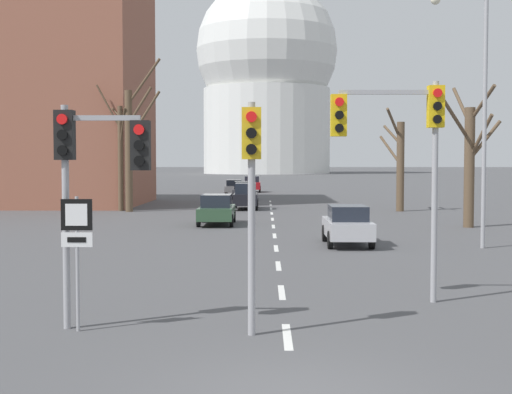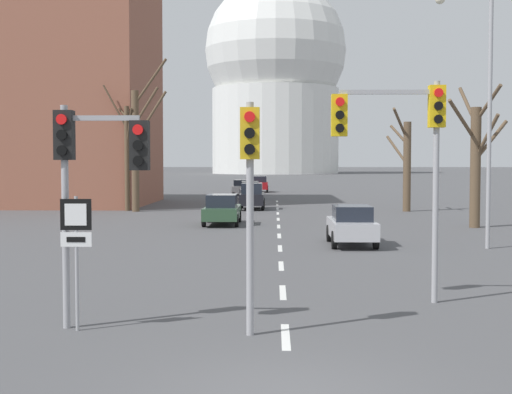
{
  "view_description": "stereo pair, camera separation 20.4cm",
  "coord_description": "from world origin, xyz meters",
  "px_view_note": "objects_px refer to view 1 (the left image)",
  "views": [
    {
      "loc": [
        -0.42,
        -9.7,
        3.27
      ],
      "look_at": [
        -0.61,
        5.8,
        2.5
      ],
      "focal_mm": 50.0,
      "sensor_mm": 36.0,
      "label": 1
    },
    {
      "loc": [
        -0.21,
        -9.7,
        3.27
      ],
      "look_at": [
        -0.61,
        5.8,
        2.5
      ],
      "focal_mm": 50.0,
      "sensor_mm": 36.0,
      "label": 2
    }
  ],
  "objects_px": {
    "route_sign_post": "(77,239)",
    "sedan_far_right": "(243,190)",
    "sedan_near_right": "(217,209)",
    "street_lamp_right": "(476,96)",
    "sedan_distant_centre": "(246,196)",
    "traffic_signal_near_left": "(92,161)",
    "traffic_signal_near_right": "(402,135)",
    "sedan_far_left": "(234,187)",
    "traffic_signal_centre_tall": "(252,172)",
    "sedan_near_left": "(252,184)",
    "sedan_mid_centre": "(347,225)"
  },
  "relations": [
    {
      "from": "traffic_signal_near_right",
      "to": "sedan_near_left",
      "type": "height_order",
      "value": "traffic_signal_near_right"
    },
    {
      "from": "traffic_signal_near_left",
      "to": "sedan_distant_centre",
      "type": "xyz_separation_m",
      "value": [
        2.02,
        34.78,
        -2.39
      ]
    },
    {
      "from": "sedan_mid_centre",
      "to": "traffic_signal_centre_tall",
      "type": "bearing_deg",
      "value": -103.48
    },
    {
      "from": "route_sign_post",
      "to": "sedan_near_left",
      "type": "bearing_deg",
      "value": 87.96
    },
    {
      "from": "sedan_distant_centre",
      "to": "sedan_mid_centre",
      "type": "bearing_deg",
      "value": -77.69
    },
    {
      "from": "route_sign_post",
      "to": "street_lamp_right",
      "type": "bearing_deg",
      "value": 49.22
    },
    {
      "from": "sedan_mid_centre",
      "to": "sedan_far_left",
      "type": "xyz_separation_m",
      "value": [
        -6.25,
        41.9,
        -0.05
      ]
    },
    {
      "from": "street_lamp_right",
      "to": "sedan_mid_centre",
      "type": "xyz_separation_m",
      "value": [
        -4.65,
        0.9,
        -4.9
      ]
    },
    {
      "from": "street_lamp_right",
      "to": "sedan_distant_centre",
      "type": "xyz_separation_m",
      "value": [
        -9.19,
        21.7,
        -4.8
      ]
    },
    {
      "from": "street_lamp_right",
      "to": "sedan_far_left",
      "type": "xyz_separation_m",
      "value": [
        -10.9,
        42.8,
        -4.95
      ]
    },
    {
      "from": "traffic_signal_centre_tall",
      "to": "sedan_distant_centre",
      "type": "relative_size",
      "value": 1.05
    },
    {
      "from": "street_lamp_right",
      "to": "sedan_distant_centre",
      "type": "distance_m",
      "value": 24.05
    },
    {
      "from": "route_sign_post",
      "to": "sedan_far_left",
      "type": "relative_size",
      "value": 0.58
    },
    {
      "from": "traffic_signal_near_left",
      "to": "route_sign_post",
      "type": "height_order",
      "value": "traffic_signal_near_left"
    },
    {
      "from": "sedan_far_right",
      "to": "sedan_distant_centre",
      "type": "xyz_separation_m",
      "value": [
        0.59,
        -13.42,
        0.12
      ]
    },
    {
      "from": "traffic_signal_near_left",
      "to": "traffic_signal_near_right",
      "type": "xyz_separation_m",
      "value": [
        6.49,
        2.72,
        0.61
      ]
    },
    {
      "from": "sedan_near_left",
      "to": "sedan_far_right",
      "type": "relative_size",
      "value": 0.9
    },
    {
      "from": "traffic_signal_centre_tall",
      "to": "sedan_far_left",
      "type": "relative_size",
      "value": 0.97
    },
    {
      "from": "sedan_far_left",
      "to": "sedan_near_left",
      "type": "bearing_deg",
      "value": 74.73
    },
    {
      "from": "sedan_near_left",
      "to": "sedan_far_left",
      "type": "bearing_deg",
      "value": -105.27
    },
    {
      "from": "sedan_distant_centre",
      "to": "route_sign_post",
      "type": "bearing_deg",
      "value": -93.73
    },
    {
      "from": "traffic_signal_near_left",
      "to": "route_sign_post",
      "type": "distance_m",
      "value": 1.54
    },
    {
      "from": "sedan_near_left",
      "to": "sedan_far_left",
      "type": "distance_m",
      "value": 6.24
    },
    {
      "from": "traffic_signal_near_left",
      "to": "sedan_distant_centre",
      "type": "height_order",
      "value": "traffic_signal_near_left"
    },
    {
      "from": "traffic_signal_centre_tall",
      "to": "sedan_near_left",
      "type": "xyz_separation_m",
      "value": [
        -1.14,
        62.38,
        -2.21
      ]
    },
    {
      "from": "traffic_signal_near_right",
      "to": "sedan_near_right",
      "type": "bearing_deg",
      "value": 105.62
    },
    {
      "from": "route_sign_post",
      "to": "sedan_mid_centre",
      "type": "relative_size",
      "value": 0.64
    },
    {
      "from": "route_sign_post",
      "to": "sedan_far_right",
      "type": "xyz_separation_m",
      "value": [
        1.69,
        48.41,
        -1.0
      ]
    },
    {
      "from": "sedan_distant_centre",
      "to": "street_lamp_right",
      "type": "bearing_deg",
      "value": -67.04
    },
    {
      "from": "sedan_mid_centre",
      "to": "sedan_far_right",
      "type": "bearing_deg",
      "value": 98.53
    },
    {
      "from": "traffic_signal_centre_tall",
      "to": "sedan_near_right",
      "type": "distance_m",
      "value": 23.58
    },
    {
      "from": "traffic_signal_centre_tall",
      "to": "route_sign_post",
      "type": "relative_size",
      "value": 1.68
    },
    {
      "from": "sedan_near_left",
      "to": "sedan_near_right",
      "type": "bearing_deg",
      "value": -91.63
    },
    {
      "from": "sedan_mid_centre",
      "to": "sedan_far_left",
      "type": "height_order",
      "value": "sedan_mid_centre"
    },
    {
      "from": "traffic_signal_centre_tall",
      "to": "sedan_near_right",
      "type": "height_order",
      "value": "traffic_signal_centre_tall"
    },
    {
      "from": "sedan_far_left",
      "to": "sedan_distant_centre",
      "type": "bearing_deg",
      "value": -85.37
    },
    {
      "from": "traffic_signal_near_left",
      "to": "sedan_mid_centre",
      "type": "distance_m",
      "value": 15.64
    },
    {
      "from": "traffic_signal_centre_tall",
      "to": "street_lamp_right",
      "type": "distance_m",
      "value": 16.02
    },
    {
      "from": "sedan_near_right",
      "to": "sedan_far_right",
      "type": "distance_m",
      "value": 25.31
    },
    {
      "from": "street_lamp_right",
      "to": "sedan_near_right",
      "type": "distance_m",
      "value": 15.09
    },
    {
      "from": "sedan_mid_centre",
      "to": "sedan_far_right",
      "type": "xyz_separation_m",
      "value": [
        -5.13,
        34.21,
        -0.02
      ]
    },
    {
      "from": "sedan_near_right",
      "to": "sedan_far_left",
      "type": "relative_size",
      "value": 0.97
    },
    {
      "from": "traffic_signal_centre_tall",
      "to": "route_sign_post",
      "type": "bearing_deg",
      "value": 175.64
    },
    {
      "from": "traffic_signal_near_right",
      "to": "sedan_mid_centre",
      "type": "height_order",
      "value": "traffic_signal_near_right"
    },
    {
      "from": "route_sign_post",
      "to": "sedan_far_left",
      "type": "xyz_separation_m",
      "value": [
        0.57,
        56.1,
        -1.03
      ]
    },
    {
      "from": "sedan_far_left",
      "to": "sedan_mid_centre",
      "type": "bearing_deg",
      "value": -81.52
    },
    {
      "from": "street_lamp_right",
      "to": "route_sign_post",
      "type": "bearing_deg",
      "value": -130.78
    },
    {
      "from": "traffic_signal_near_left",
      "to": "sedan_mid_centre",
      "type": "bearing_deg",
      "value": 64.87
    },
    {
      "from": "sedan_distant_centre",
      "to": "sedan_near_right",
      "type": "bearing_deg",
      "value": -95.63
    },
    {
      "from": "sedan_near_left",
      "to": "sedan_far_right",
      "type": "bearing_deg",
      "value": -92.2
    }
  ]
}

